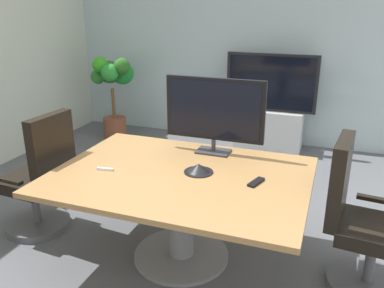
% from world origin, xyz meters
% --- Properties ---
extents(ground_plane, '(6.84, 6.84, 0.00)m').
position_xyz_m(ground_plane, '(0.00, 0.00, 0.00)').
color(ground_plane, '#515459').
extents(wall_back_glass_partition, '(5.62, 0.10, 2.67)m').
position_xyz_m(wall_back_glass_partition, '(0.00, 2.92, 1.34)').
color(wall_back_glass_partition, '#9EB2B7').
rests_on(wall_back_glass_partition, ground).
extents(conference_table, '(1.89, 1.38, 0.73)m').
position_xyz_m(conference_table, '(0.09, -0.20, 0.56)').
color(conference_table, olive).
rests_on(conference_table, ground).
extents(office_chair_left, '(0.61, 0.59, 1.09)m').
position_xyz_m(office_chair_left, '(-1.20, -0.24, 0.46)').
color(office_chair_left, '#4C4C51').
rests_on(office_chair_left, ground).
extents(office_chair_right, '(0.62, 0.60, 1.09)m').
position_xyz_m(office_chair_right, '(1.38, -0.08, 0.46)').
color(office_chair_right, '#4C4C51').
rests_on(office_chair_right, ground).
extents(tv_monitor, '(0.84, 0.18, 0.64)m').
position_xyz_m(tv_monitor, '(0.19, 0.32, 1.09)').
color(tv_monitor, '#333338').
rests_on(tv_monitor, conference_table).
extents(wall_display_unit, '(1.20, 0.36, 1.31)m').
position_xyz_m(wall_display_unit, '(0.28, 2.56, 0.44)').
color(wall_display_unit, '#B7BABC').
rests_on(wall_display_unit, ground).
extents(potted_plant, '(0.65, 0.62, 1.21)m').
position_xyz_m(potted_plant, '(-1.98, 2.32, 0.79)').
color(potted_plant, brown).
rests_on(potted_plant, ground).
extents(conference_phone, '(0.22, 0.22, 0.07)m').
position_xyz_m(conference_phone, '(0.21, -0.13, 0.76)').
color(conference_phone, black).
rests_on(conference_phone, conference_table).
extents(remote_control, '(0.10, 0.18, 0.02)m').
position_xyz_m(remote_control, '(0.65, -0.18, 0.74)').
color(remote_control, black).
rests_on(remote_control, conference_table).
extents(whiteboard_marker, '(0.13, 0.04, 0.02)m').
position_xyz_m(whiteboard_marker, '(-0.47, -0.34, 0.74)').
color(whiteboard_marker, silver).
rests_on(whiteboard_marker, conference_table).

